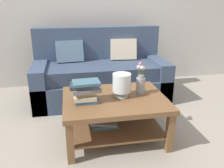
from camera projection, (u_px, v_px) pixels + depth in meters
ground_plane at (117, 123)px, 2.93m from camera, size 10.00×10.00×0.00m
back_wall at (98, 6)px, 4.00m from camera, size 6.40×0.12×2.70m
couch at (100, 75)px, 3.60m from camera, size 1.96×0.90×1.06m
coffee_table at (114, 109)px, 2.55m from camera, size 1.09×0.86×0.47m
book_stack_main at (85, 91)px, 2.36m from camera, size 0.31×0.23×0.22m
glass_hurricane_vase at (122, 83)px, 2.48m from camera, size 0.20×0.20×0.26m
flower_pitcher at (141, 83)px, 2.56m from camera, size 0.10×0.10×0.35m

